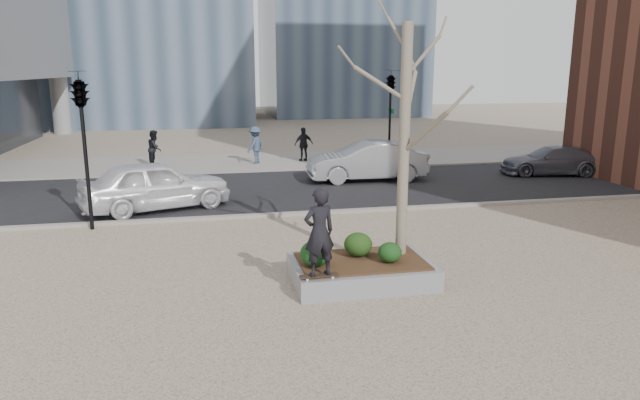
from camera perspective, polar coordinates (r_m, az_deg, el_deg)
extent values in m
plane|color=tan|center=(12.40, -0.39, -8.47)|extent=(120.00, 120.00, 0.00)
cube|color=black|center=(21.91, -5.54, 0.99)|extent=(60.00, 8.00, 0.02)
cube|color=gray|center=(28.77, -7.09, 3.82)|extent=(60.00, 6.00, 0.02)
cube|color=gray|center=(12.54, 4.13, -7.15)|extent=(3.00, 2.00, 0.45)
cube|color=#382314|center=(12.46, 4.15, -6.09)|extent=(2.70, 1.70, 0.04)
ellipsoid|color=#113714|center=(11.97, -0.46, -5.37)|extent=(0.65, 0.65, 0.55)
ellipsoid|color=#193A12|center=(12.63, 3.83, -4.46)|extent=(0.63, 0.63, 0.53)
ellipsoid|color=black|center=(12.31, 7.00, -5.23)|extent=(0.51, 0.51, 0.44)
imported|color=black|center=(11.17, -0.08, -3.23)|extent=(0.73, 0.57, 1.78)
imported|color=white|center=(19.38, -16.13, 1.46)|extent=(5.16, 3.44, 1.63)
imported|color=#9C9DA4|center=(23.62, 4.73, 3.88)|extent=(4.92, 1.83, 1.61)
imported|color=#585864|center=(26.88, 22.09, 3.68)|extent=(4.54, 2.61, 1.24)
imported|color=black|center=(28.06, -16.19, 4.98)|extent=(0.79, 0.94, 1.72)
imported|color=#384B64|center=(28.04, -6.50, 5.49)|extent=(1.25, 1.33, 1.80)
imported|color=black|center=(28.58, -1.63, 5.59)|extent=(1.06, 0.63, 1.69)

